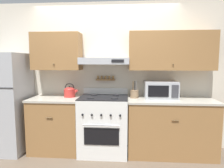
{
  "coord_description": "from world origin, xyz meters",
  "views": [
    {
      "loc": [
        0.38,
        -2.92,
        1.53
      ],
      "look_at": [
        0.14,
        0.26,
        1.17
      ],
      "focal_mm": 32.0,
      "sensor_mm": 36.0,
      "label": 1
    }
  ],
  "objects_px": {
    "stove_range": "(104,125)",
    "microwave": "(161,90)",
    "refrigerator": "(5,103)",
    "utensil_crock": "(134,94)",
    "tea_kettle": "(70,92)"
  },
  "relations": [
    {
      "from": "stove_range",
      "to": "microwave",
      "type": "relative_size",
      "value": 1.96
    },
    {
      "from": "stove_range",
      "to": "microwave",
      "type": "bearing_deg",
      "value": 8.68
    },
    {
      "from": "microwave",
      "to": "stove_range",
      "type": "bearing_deg",
      "value": -171.32
    },
    {
      "from": "refrigerator",
      "to": "utensil_crock",
      "type": "bearing_deg",
      "value": 4.08
    },
    {
      "from": "refrigerator",
      "to": "microwave",
      "type": "height_order",
      "value": "refrigerator"
    },
    {
      "from": "tea_kettle",
      "to": "microwave",
      "type": "height_order",
      "value": "microwave"
    },
    {
      "from": "refrigerator",
      "to": "microwave",
      "type": "relative_size",
      "value": 3.09
    },
    {
      "from": "tea_kettle",
      "to": "stove_range",
      "type": "bearing_deg",
      "value": -11.8
    },
    {
      "from": "refrigerator",
      "to": "tea_kettle",
      "type": "height_order",
      "value": "refrigerator"
    },
    {
      "from": "refrigerator",
      "to": "tea_kettle",
      "type": "bearing_deg",
      "value": 8.27
    },
    {
      "from": "microwave",
      "to": "utensil_crock",
      "type": "height_order",
      "value": "utensil_crock"
    },
    {
      "from": "stove_range",
      "to": "tea_kettle",
      "type": "xyz_separation_m",
      "value": [
        -0.6,
        0.13,
        0.53
      ]
    },
    {
      "from": "stove_range",
      "to": "refrigerator",
      "type": "xyz_separation_m",
      "value": [
        -1.68,
        -0.03,
        0.35
      ]
    },
    {
      "from": "utensil_crock",
      "to": "refrigerator",
      "type": "bearing_deg",
      "value": -175.92
    },
    {
      "from": "stove_range",
      "to": "refrigerator",
      "type": "relative_size",
      "value": 0.63
    }
  ]
}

